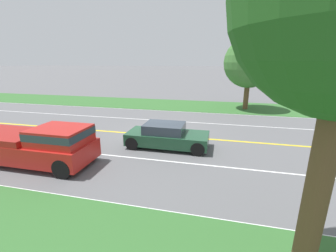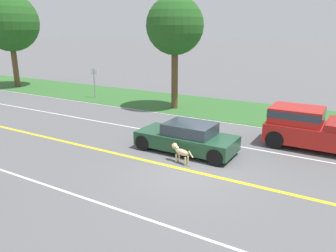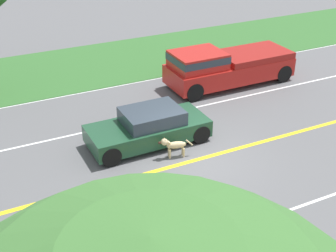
# 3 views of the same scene
# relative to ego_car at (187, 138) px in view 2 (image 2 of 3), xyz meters

# --- Properties ---
(ground_plane) EXTENTS (400.00, 400.00, 0.00)m
(ground_plane) POSITION_rel_ego_car_xyz_m (-1.75, -0.93, -0.61)
(ground_plane) COLOR #5B5B5E
(centre_divider_line) EXTENTS (0.18, 160.00, 0.01)m
(centre_divider_line) POSITION_rel_ego_car_xyz_m (-1.75, -0.93, -0.60)
(centre_divider_line) COLOR yellow
(centre_divider_line) RESTS_ON ground
(lane_edge_line_right) EXTENTS (0.14, 160.00, 0.01)m
(lane_edge_line_right) POSITION_rel_ego_car_xyz_m (5.25, -0.93, -0.60)
(lane_edge_line_right) COLOR white
(lane_edge_line_right) RESTS_ON ground
(lane_dash_same_dir) EXTENTS (0.10, 160.00, 0.01)m
(lane_dash_same_dir) POSITION_rel_ego_car_xyz_m (1.75, -0.93, -0.60)
(lane_dash_same_dir) COLOR white
(lane_dash_same_dir) RESTS_ON ground
(lane_dash_oncoming) EXTENTS (0.10, 160.00, 0.01)m
(lane_dash_oncoming) POSITION_rel_ego_car_xyz_m (-5.25, -0.93, -0.60)
(lane_dash_oncoming) COLOR white
(lane_dash_oncoming) RESTS_ON ground
(grass_verge_right) EXTENTS (6.00, 160.00, 0.03)m
(grass_verge_right) POSITION_rel_ego_car_xyz_m (8.25, -0.93, -0.59)
(grass_verge_right) COLOR #33662D
(grass_verge_right) RESTS_ON ground
(ego_car) EXTENTS (1.83, 4.24, 1.28)m
(ego_car) POSITION_rel_ego_car_xyz_m (0.00, 0.00, 0.00)
(ego_car) COLOR #1E472D
(ego_car) RESTS_ON ground
(dog) EXTENTS (0.43, 1.18, 0.76)m
(dog) POSITION_rel_ego_car_xyz_m (-1.23, -0.34, -0.14)
(dog) COLOR #D1B784
(dog) RESTS_ON ground
(pickup_truck) EXTENTS (2.09, 5.78, 1.75)m
(pickup_truck) POSITION_rel_ego_car_xyz_m (3.26, -5.20, 0.29)
(pickup_truck) COLOR red
(pickup_truck) RESTS_ON ground
(roadside_tree_right_near) EXTENTS (3.63, 3.63, 7.12)m
(roadside_tree_right_near) POSITION_rel_ego_car_xyz_m (6.81, 4.44, 4.65)
(roadside_tree_right_near) COLOR brown
(roadside_tree_right_near) RESTS_ON ground
(roadside_tree_right_far) EXTENTS (5.02, 5.02, 8.21)m
(roadside_tree_right_far) POSITION_rel_ego_car_xyz_m (7.07, 21.22, 5.07)
(roadside_tree_right_far) COLOR brown
(roadside_tree_right_far) RESTS_ON ground
(street_sign) EXTENTS (0.11, 0.64, 2.27)m
(street_sign) POSITION_rel_ego_car_xyz_m (6.76, 11.41, 0.83)
(street_sign) COLOR gray
(street_sign) RESTS_ON ground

